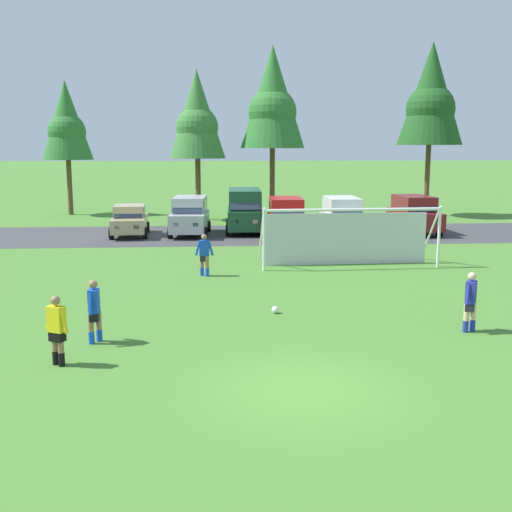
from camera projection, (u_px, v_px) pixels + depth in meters
ground_plane at (254, 260)px, 27.57m from camera, size 400.00×400.00×0.00m
parking_lot_strip at (244, 234)px, 35.51m from camera, size 52.00×8.40×0.01m
soccer_ball at (275, 310)px, 18.67m from camera, size 0.22×0.22×0.22m
soccer_goal at (348, 235)px, 26.08m from camera, size 7.48×2.21×2.57m
referee at (57, 331)px, 14.10m from camera, size 0.64×0.50×1.64m
player_striker_near at (470, 302)px, 16.71m from camera, size 0.53×0.62×1.64m
player_midfield_center at (94, 311)px, 15.76m from camera, size 0.31×0.73×1.64m
player_defender_far at (204, 255)px, 23.98m from camera, size 0.74×0.34×1.64m
parked_car_slot_far_left at (130, 220)px, 34.89m from camera, size 2.21×4.29×1.72m
parked_car_slot_left at (190, 215)px, 35.22m from camera, size 2.37×4.72×2.16m
parked_car_slot_center_left at (245, 209)px, 36.24m from camera, size 2.32×4.86×2.52m
parked_car_slot_center at (286, 217)px, 34.50m from camera, size 2.28×4.68×2.16m
parked_car_slot_center_right at (342, 216)px, 34.83m from camera, size 2.18×4.62×2.16m
parked_car_slot_right at (414, 214)px, 35.97m from camera, size 2.27×4.67×2.16m
tree_left_edge at (66, 123)px, 44.84m from camera, size 3.63×3.63×9.69m
tree_mid_left at (197, 117)px, 41.52m from camera, size 3.78×3.78×10.07m
tree_center_back at (273, 101)px, 41.82m from camera, size 4.38×4.38×11.68m
tree_mid_right at (431, 97)px, 43.72m from camera, size 4.59×4.59×12.23m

